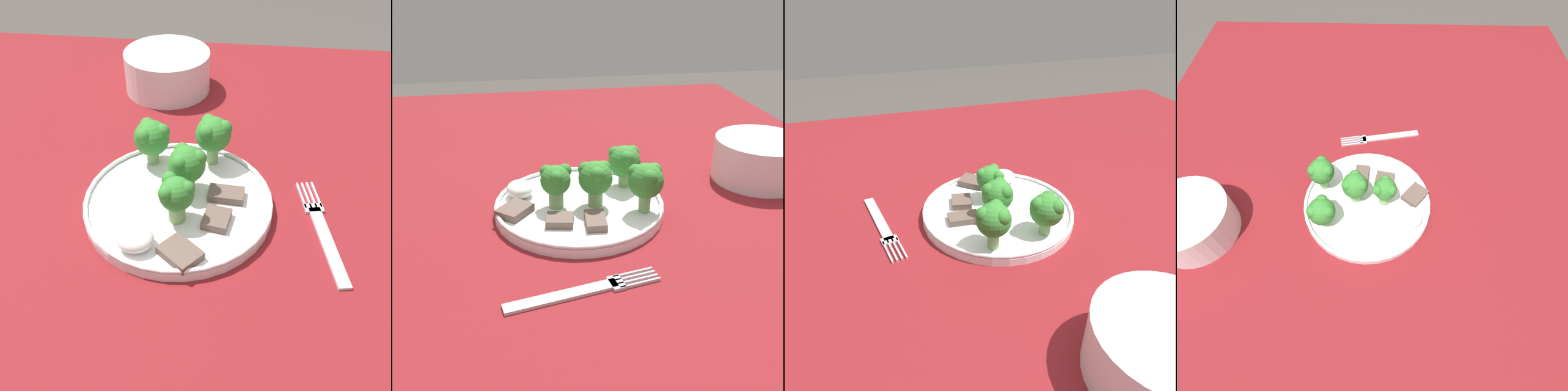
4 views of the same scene
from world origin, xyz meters
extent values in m
cube|color=maroon|center=(0.00, 0.00, 0.71)|extent=(1.37, 1.05, 0.03)
cylinder|color=brown|center=(-0.62, -0.47, 0.35)|extent=(0.06, 0.06, 0.69)
cylinder|color=white|center=(0.01, 0.02, 0.73)|extent=(0.24, 0.24, 0.01)
torus|color=white|center=(0.01, 0.02, 0.74)|extent=(0.24, 0.24, 0.01)
cube|color=silver|center=(0.19, -0.03, 0.72)|extent=(0.04, 0.13, 0.00)
cube|color=silver|center=(0.18, 0.03, 0.72)|extent=(0.03, 0.02, 0.00)
cube|color=silver|center=(0.18, 0.06, 0.72)|extent=(0.01, 0.05, 0.00)
cube|color=silver|center=(0.18, 0.06, 0.72)|extent=(0.01, 0.05, 0.00)
cube|color=silver|center=(0.17, 0.06, 0.72)|extent=(0.01, 0.05, 0.00)
cube|color=silver|center=(0.16, 0.06, 0.72)|extent=(0.01, 0.05, 0.00)
cylinder|color=white|center=(-0.06, 0.32, 0.75)|extent=(0.15, 0.15, 0.07)
cylinder|color=white|center=(-0.06, 0.32, 0.75)|extent=(0.12, 0.12, 0.05)
cylinder|color=#7FA866|center=(0.01, -0.01, 0.75)|extent=(0.02, 0.02, 0.03)
sphere|color=#337F2D|center=(0.01, -0.01, 0.77)|extent=(0.04, 0.04, 0.04)
sphere|color=#337F2D|center=(0.02, -0.01, 0.78)|extent=(0.02, 0.02, 0.02)
sphere|color=#337F2D|center=(0.00, 0.00, 0.78)|extent=(0.02, 0.02, 0.02)
sphere|color=#337F2D|center=(0.00, -0.03, 0.78)|extent=(0.02, 0.02, 0.02)
cylinder|color=#7FA866|center=(0.01, 0.04, 0.75)|extent=(0.02, 0.02, 0.03)
sphere|color=#337F2D|center=(0.01, 0.04, 0.77)|extent=(0.05, 0.05, 0.05)
sphere|color=#337F2D|center=(0.03, 0.04, 0.79)|extent=(0.02, 0.02, 0.02)
sphere|color=#337F2D|center=(0.01, 0.05, 0.79)|extent=(0.02, 0.02, 0.02)
sphere|color=#337F2D|center=(0.01, 0.03, 0.79)|extent=(0.02, 0.02, 0.02)
cylinder|color=#7FA866|center=(0.04, 0.10, 0.75)|extent=(0.02, 0.02, 0.03)
sphere|color=#337F2D|center=(0.04, 0.10, 0.78)|extent=(0.05, 0.05, 0.05)
sphere|color=#337F2D|center=(0.06, 0.10, 0.79)|extent=(0.02, 0.02, 0.02)
sphere|color=#337F2D|center=(0.03, 0.12, 0.79)|extent=(0.02, 0.02, 0.02)
sphere|color=#337F2D|center=(0.04, 0.09, 0.79)|extent=(0.02, 0.02, 0.02)
cylinder|color=#7FA866|center=(-0.04, 0.09, 0.74)|extent=(0.02, 0.02, 0.02)
sphere|color=#337F2D|center=(-0.04, 0.09, 0.77)|extent=(0.05, 0.05, 0.05)
sphere|color=#337F2D|center=(-0.02, 0.09, 0.78)|extent=(0.02, 0.02, 0.02)
sphere|color=#337F2D|center=(-0.05, 0.11, 0.78)|extent=(0.02, 0.02, 0.02)
sphere|color=#337F2D|center=(-0.05, 0.08, 0.78)|extent=(0.02, 0.02, 0.02)
cube|color=brown|center=(0.06, -0.01, 0.74)|extent=(0.04, 0.04, 0.01)
cube|color=brown|center=(0.07, 0.03, 0.74)|extent=(0.05, 0.03, 0.01)
cube|color=brown|center=(0.02, -0.07, 0.74)|extent=(0.06, 0.05, 0.01)
ellipsoid|color=white|center=(-0.03, -0.06, 0.74)|extent=(0.04, 0.04, 0.02)
camera|label=1|loc=(0.08, -0.40, 1.12)|focal=42.00mm
camera|label=2|loc=(0.57, -0.06, 1.04)|focal=42.00mm
camera|label=3|loc=(0.18, 0.49, 1.07)|focal=35.00mm
camera|label=4|loc=(-0.30, 0.00, 1.22)|focal=28.00mm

